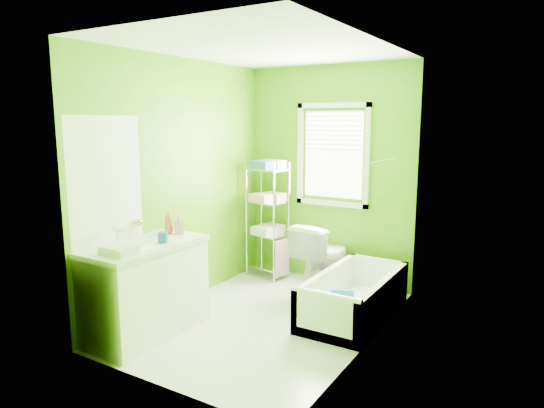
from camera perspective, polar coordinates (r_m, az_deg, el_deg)
The scene contains 9 objects.
ground at distance 4.96m, azimuth -0.71°, elevation -13.40°, with size 2.90×2.90×0.00m, color silver.
room_envelope at distance 4.58m, azimuth -0.75°, elevation 4.68°, with size 2.14×2.94×2.62m.
window at distance 5.81m, azimuth 7.17°, elevation 6.37°, with size 0.92×0.05×1.22m.
door at distance 4.59m, azimuth -18.61°, elevation -2.73°, with size 0.09×0.80×2.00m.
right_wall_decor at distance 4.14m, azimuth 11.37°, elevation 0.78°, with size 0.04×1.48×1.17m.
bathtub at distance 5.04m, azimuth 9.53°, elevation -11.35°, with size 0.67×1.44×0.47m.
toilet at distance 5.67m, azimuth 5.96°, elevation -6.15°, with size 0.45×0.79×0.80m, color white.
vanity at distance 4.64m, azimuth -14.65°, elevation -9.37°, with size 0.59×1.15×1.08m.
wire_shelf_unit at distance 6.01m, azimuth -0.40°, elevation -0.38°, with size 0.53×0.44×1.47m.
Camera 1 is at (2.41, -3.87, 1.96)m, focal length 32.00 mm.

